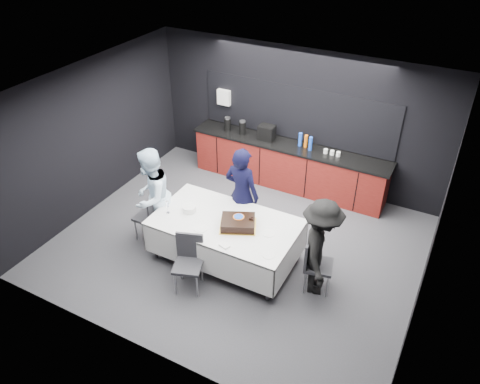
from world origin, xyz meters
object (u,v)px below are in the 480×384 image
Objects in this scene: chair_right at (314,260)px; person_left at (151,196)px; chair_near at (189,258)px; party_table at (226,228)px; cake_assembly at (238,223)px; person_right at (320,248)px; plate_stack at (189,209)px; champagne_flute at (167,205)px; person_center at (242,194)px; chair_left at (151,214)px.

person_left is at bearing -177.23° from chair_right.
party_table is at bearing 75.32° from chair_near.
cake_assembly is 1.62m from person_left.
person_right reaches higher than chair_right.
chair_right is at bearing 26.27° from chair_near.
chair_near is 1.41m from person_left.
plate_stack is 0.13× the size of person_left.
chair_right is 2.90m from person_left.
chair_right is at bearing 83.42° from person_left.
cake_assembly is 0.76× the size of chair_right.
party_table is 2.51× the size of chair_near.
champagne_flute is at bearing -145.42° from plate_stack.
champagne_flute is 1.01m from chair_near.
chair_near is 1.51m from person_center.
champagne_flute is at bearing 61.85° from person_left.
person_center is 1.08× the size of person_right.
person_center is at bearing 113.21° from cake_assembly.
person_center is at bearing 50.91° from person_right.
person_left reaches higher than chair_right.
person_right is at bearing 83.32° from person_left.
chair_near is at bearing -28.73° from chair_left.
person_left is (-1.32, -0.76, -0.00)m from person_center.
person_right is at bearing 3.14° from cake_assembly.
plate_stack is 2.18m from chair_right.
person_center reaches higher than person_left.
champagne_flute is 2.49m from chair_right.
chair_left is at bearing -174.64° from party_table.
person_left is (-1.38, -0.08, 0.23)m from party_table.
person_right reaches higher than cake_assembly.
chair_left is at bearing 75.58° from person_right.
chair_near is (-0.44, -0.76, -0.31)m from cake_assembly.
person_left reaches higher than champagne_flute.
chair_left and chair_near have the same top height.
chair_left is at bearing -172.26° from plate_stack.
chair_left is (-1.39, -0.13, -0.11)m from party_table.
person_right is (2.23, 0.09, -0.02)m from plate_stack.
chair_right is (2.15, 0.09, -0.30)m from plate_stack.
party_table is 0.32m from cake_assembly.
plate_stack is 0.13× the size of person_center.
person_center reaches higher than chair_right.
chair_right is at bearing 3.76° from chair_left.
party_table is 10.30× the size of plate_stack.
cake_assembly is 0.76× the size of chair_near.
plate_stack is at bearing -179.00° from cake_assembly.
chair_near is (0.74, -0.55, -0.40)m from champagne_flute.
person_left reaches higher than party_table.
chair_right is 0.53× the size of person_left.
party_table is at bearing 83.98° from person_left.
champagne_flute is 0.13× the size of person_left.
party_table is 1.43× the size of person_right.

